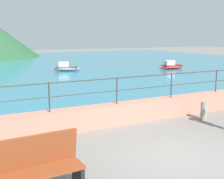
% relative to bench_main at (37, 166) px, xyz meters
% --- Properties ---
extents(ground_plane, '(120.00, 120.00, 0.00)m').
position_rel_bench_main_xyz_m(ground_plane, '(3.49, 0.05, -0.56)').
color(ground_plane, slate).
extents(promenade_wall, '(20.00, 0.56, 0.70)m').
position_rel_bench_main_xyz_m(promenade_wall, '(3.49, 3.25, -0.21)').
color(promenade_wall, tan).
rests_on(promenade_wall, ground).
extents(railing, '(18.44, 0.04, 0.90)m').
position_rel_bench_main_xyz_m(railing, '(3.49, 3.25, 0.78)').
color(railing, '#383330').
rests_on(railing, promenade_wall).
extents(lake_water, '(64.00, 44.32, 0.06)m').
position_rel_bench_main_xyz_m(lake_water, '(3.49, 25.89, -0.53)').
color(lake_water, teal).
rests_on(lake_water, ground).
extents(bench_main, '(1.73, 0.65, 1.13)m').
position_rel_bench_main_xyz_m(bench_main, '(0.00, 0.00, 0.00)').
color(bench_main, brown).
rests_on(bench_main, ground).
extents(bollard, '(0.24, 0.24, 0.65)m').
position_rel_bench_main_xyz_m(bollard, '(6.47, 2.24, -0.23)').
color(bollard, gray).
rests_on(bollard, ground).
extents(boat_1, '(2.46, 1.82, 0.76)m').
position_rel_bench_main_xyz_m(boat_1, '(6.99, 18.49, -0.23)').
color(boat_1, gray).
rests_on(boat_1, lake_water).
extents(boat_3, '(2.39, 1.18, 0.76)m').
position_rel_bench_main_xyz_m(boat_3, '(15.82, 15.55, -0.23)').
color(boat_3, red).
rests_on(boat_3, lake_water).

